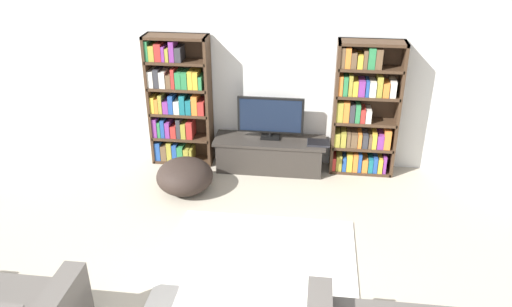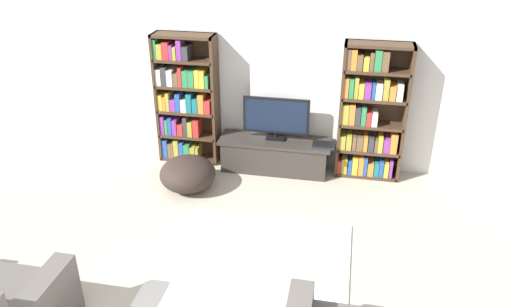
% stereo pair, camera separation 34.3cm
% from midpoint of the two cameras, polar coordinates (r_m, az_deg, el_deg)
% --- Properties ---
extents(wall_back, '(8.80, 0.06, 2.60)m').
position_cam_midpoint_polar(wall_back, '(6.37, -0.36, 9.90)').
color(wall_back, silver).
rests_on(wall_back, ground_plane).
extents(bookshelf_left, '(0.80, 0.30, 1.71)m').
position_cam_midpoint_polar(bookshelf_left, '(6.59, -10.43, 5.82)').
color(bookshelf_left, '#422D1E').
rests_on(bookshelf_left, ground_plane).
extents(bookshelf_right, '(0.80, 0.30, 1.71)m').
position_cam_midpoint_polar(bookshelf_right, '(6.32, 10.63, 4.77)').
color(bookshelf_right, '#422D1E').
rests_on(bookshelf_right, ground_plane).
extents(tv_stand, '(1.43, 0.47, 0.42)m').
position_cam_midpoint_polar(tv_stand, '(6.49, 0.06, -0.09)').
color(tv_stand, '#332D28').
rests_on(tv_stand, ground_plane).
extents(television, '(0.84, 0.16, 0.55)m').
position_cam_midpoint_polar(television, '(6.32, 0.11, 4.18)').
color(television, black).
rests_on(television, tv_stand).
extents(laptop, '(0.28, 0.21, 0.03)m').
position_cam_midpoint_polar(laptop, '(6.31, 5.60, 1.20)').
color(laptop, '#28282D').
rests_on(laptop, tv_stand).
extents(area_rug, '(1.85, 1.60, 0.02)m').
position_cam_midpoint_polar(area_rug, '(4.96, -1.54, -12.35)').
color(area_rug, white).
rests_on(area_rug, ground_plane).
extents(beanbag_ottoman, '(0.68, 0.68, 0.41)m').
position_cam_midpoint_polar(beanbag_ottoman, '(6.08, -9.75, -2.59)').
color(beanbag_ottoman, '#2D231E').
rests_on(beanbag_ottoman, ground_plane).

